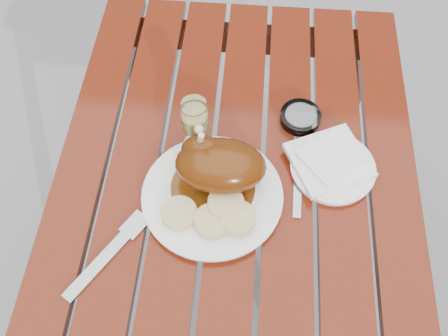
# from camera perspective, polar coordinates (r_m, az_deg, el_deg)

# --- Properties ---
(ground) EXTENTS (60.00, 60.00, 0.00)m
(ground) POSITION_cam_1_polar(r_m,az_deg,el_deg) (1.77, 0.77, -14.58)
(ground) COLOR slate
(ground) RESTS_ON ground
(table) EXTENTS (0.80, 1.20, 0.75)m
(table) POSITION_cam_1_polar(r_m,az_deg,el_deg) (1.42, 0.95, -10.05)
(table) COLOR maroon
(table) RESTS_ON ground
(dinner_plate) EXTENTS (0.35, 0.35, 0.02)m
(dinner_plate) POSITION_cam_1_polar(r_m,az_deg,el_deg) (1.06, -1.34, -3.24)
(dinner_plate) COLOR white
(dinner_plate) RESTS_ON table
(roast_duck) EXTENTS (0.20, 0.18, 0.14)m
(roast_duck) POSITION_cam_1_polar(r_m,az_deg,el_deg) (1.03, -0.74, 0.44)
(roast_duck) COLOR #5B2B0A
(roast_duck) RESTS_ON dinner_plate
(bread_dumplings) EXTENTS (0.19, 0.11, 0.03)m
(bread_dumplings) POSITION_cam_1_polar(r_m,az_deg,el_deg) (1.02, -1.20, -5.25)
(bread_dumplings) COLOR #DCC886
(bread_dumplings) RESTS_ON dinner_plate
(wine_glass) EXTENTS (0.07, 0.07, 0.14)m
(wine_glass) POSITION_cam_1_polar(r_m,az_deg,el_deg) (1.09, -3.30, 4.86)
(wine_glass) COLOR #D3D060
(wine_glass) RESTS_ON table
(side_plate) EXTENTS (0.24, 0.24, 0.02)m
(side_plate) POSITION_cam_1_polar(r_m,az_deg,el_deg) (1.13, 12.30, 0.00)
(side_plate) COLOR white
(side_plate) RESTS_ON table
(napkin) EXTENTS (0.21, 0.20, 0.01)m
(napkin) POSITION_cam_1_polar(r_m,az_deg,el_deg) (1.12, 11.91, 0.86)
(napkin) COLOR white
(napkin) RESTS_ON side_plate
(ashtray) EXTENTS (0.12, 0.12, 0.02)m
(ashtray) POSITION_cam_1_polar(r_m,az_deg,el_deg) (1.19, 8.72, 5.76)
(ashtray) COLOR #B2B7BC
(ashtray) RESTS_ON table
(fork) EXTENTS (0.13, 0.19, 0.01)m
(fork) POSITION_cam_1_polar(r_m,az_deg,el_deg) (1.04, -13.57, -10.07)
(fork) COLOR gray
(fork) RESTS_ON table
(knife) EXTENTS (0.02, 0.18, 0.01)m
(knife) POSITION_cam_1_polar(r_m,az_deg,el_deg) (1.10, 8.42, -1.56)
(knife) COLOR gray
(knife) RESTS_ON table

